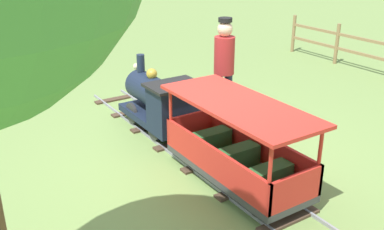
% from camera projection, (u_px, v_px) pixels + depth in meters
% --- Properties ---
extents(ground_plane, '(60.00, 60.00, 0.00)m').
position_uv_depth(ground_plane, '(198.00, 158.00, 5.77)').
color(ground_plane, '#75934C').
extents(track, '(0.76, 5.70, 0.04)m').
position_uv_depth(track, '(193.00, 153.00, 5.86)').
color(track, gray).
rests_on(track, ground_plane).
extents(locomotive, '(0.72, 1.45, 1.00)m').
position_uv_depth(locomotive, '(161.00, 101.00, 6.35)').
color(locomotive, '#192338').
rests_on(locomotive, ground_plane).
extents(passenger_car, '(0.82, 2.00, 0.97)m').
position_uv_depth(passenger_car, '(236.00, 151.00, 5.01)').
color(passenger_car, '#3F3F3F').
rests_on(passenger_car, ground_plane).
extents(conductor_person, '(0.30, 0.30, 1.62)m').
position_uv_depth(conductor_person, '(224.00, 63.00, 6.47)').
color(conductor_person, '#282D47').
rests_on(conductor_person, ground_plane).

